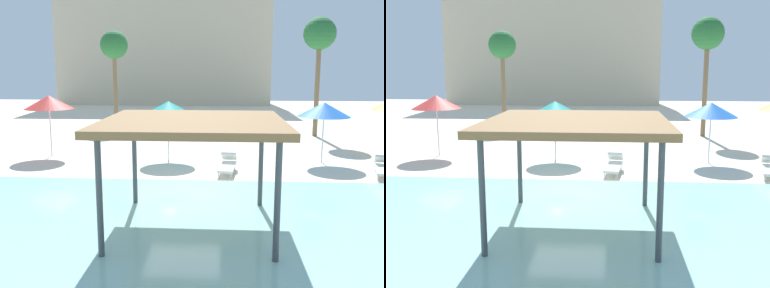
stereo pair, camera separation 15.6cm
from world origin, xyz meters
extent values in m
plane|color=beige|center=(0.00, 0.00, 0.00)|extent=(80.00, 80.00, 0.00)
cube|color=#99D1C6|center=(0.00, -5.25, 0.02)|extent=(44.00, 13.50, 0.04)
cylinder|color=#42474C|center=(-1.36, -1.26, 1.34)|extent=(0.14, 0.14, 2.68)
cylinder|color=#42474C|center=(2.43, -1.26, 1.34)|extent=(0.14, 0.14, 2.68)
cylinder|color=#42474C|center=(-1.36, -5.05, 1.34)|extent=(0.14, 0.14, 2.68)
cylinder|color=#42474C|center=(2.43, -5.05, 1.34)|extent=(0.14, 0.14, 2.68)
cube|color=olive|center=(0.53, -3.15, 2.77)|extent=(4.49, 4.49, 0.18)
cylinder|color=silver|center=(5.67, 4.99, 1.02)|extent=(0.06, 0.06, 2.03)
cone|color=blue|center=(5.67, 4.99, 2.34)|extent=(2.25, 2.25, 0.62)
cylinder|color=silver|center=(-1.10, 5.09, 1.01)|extent=(0.06, 0.06, 2.03)
cone|color=teal|center=(-1.10, 5.09, 2.34)|extent=(2.29, 2.29, 0.63)
cylinder|color=silver|center=(-6.76, 5.65, 1.11)|extent=(0.06, 0.06, 2.23)
cone|color=red|center=(-6.76, 5.65, 2.54)|extent=(2.26, 2.26, 0.62)
cylinder|color=white|center=(7.05, 2.01, 0.11)|extent=(0.05, 0.05, 0.22)
cylinder|color=white|center=(7.45, 3.39, 0.11)|extent=(0.05, 0.05, 0.22)
cube|color=white|center=(7.48, 2.63, 0.27)|extent=(1.07, 1.90, 0.10)
cube|color=white|center=(7.68, 3.35, 0.55)|extent=(0.72, 0.65, 0.40)
cylinder|color=white|center=(1.65, 1.98, 0.11)|extent=(0.05, 0.05, 0.22)
cylinder|color=white|center=(1.17, 2.04, 0.11)|extent=(0.05, 0.05, 0.22)
cylinder|color=white|center=(1.82, 3.41, 0.11)|extent=(0.05, 0.05, 0.22)
cylinder|color=white|center=(1.34, 3.47, 0.11)|extent=(0.05, 0.05, 0.22)
cube|color=white|center=(1.50, 2.72, 0.27)|extent=(0.81, 1.86, 0.10)
cube|color=white|center=(1.58, 3.46, 0.55)|extent=(0.66, 0.58, 0.40)
cylinder|color=brown|center=(-6.17, 15.96, 2.65)|extent=(0.28, 0.28, 5.30)
sphere|color=#286B33|center=(-6.17, 15.96, 5.65)|extent=(1.90, 1.90, 1.90)
cylinder|color=brown|center=(6.96, 12.46, 2.87)|extent=(0.28, 0.28, 5.73)
sphere|color=#286B33|center=(6.96, 12.46, 6.08)|extent=(1.90, 1.90, 1.90)
cube|color=beige|center=(-5.20, 36.64, 7.06)|extent=(23.46, 8.05, 14.12)
camera|label=1|loc=(1.22, -13.72, 4.14)|focal=39.97mm
camera|label=2|loc=(1.38, -13.70, 4.14)|focal=39.97mm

